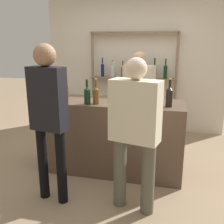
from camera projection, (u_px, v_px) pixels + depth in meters
ground_plane at (112, 169)px, 3.74m from camera, size 16.00×16.00×0.00m
bar_counter at (112, 136)px, 3.61m from camera, size 1.91×0.65×0.99m
back_wall at (135, 60)px, 5.18m from camera, size 3.51×0.12×2.80m
back_shelf at (134, 69)px, 5.05m from camera, size 1.68×0.18×1.94m
counter_bottle_0 at (96, 95)px, 3.30m from camera, size 0.08×0.08×0.32m
counter_bottle_1 at (87, 95)px, 3.30m from camera, size 0.08×0.08×0.32m
counter_bottle_2 at (132, 95)px, 3.24m from camera, size 0.08×0.08×0.35m
counter_bottle_3 at (169, 96)px, 3.16m from camera, size 0.08×0.08×0.35m
counter_bottle_4 at (66, 90)px, 3.65m from camera, size 0.08×0.08×0.31m
wine_glass at (125, 92)px, 3.52m from camera, size 0.08×0.08×0.16m
server_behind_counter at (139, 94)px, 4.23m from camera, size 0.53×0.35×1.61m
customer_right at (135, 127)px, 2.63m from camera, size 0.53×0.32×1.62m
customer_left at (48, 111)px, 2.76m from camera, size 0.42×0.24×1.75m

